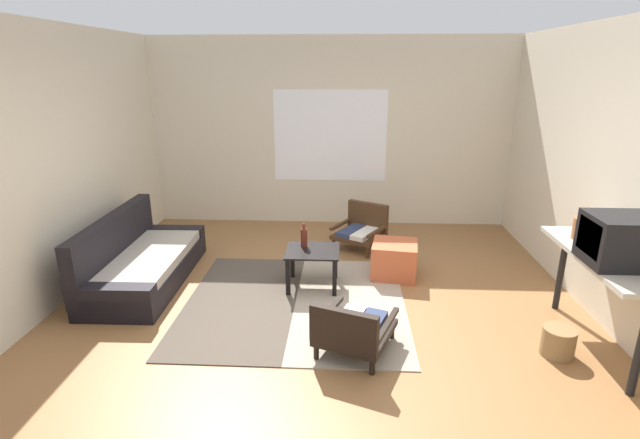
{
  "coord_description": "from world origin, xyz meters",
  "views": [
    {
      "loc": [
        0.22,
        -3.95,
        2.28
      ],
      "look_at": [
        -0.03,
        0.88,
        0.72
      ],
      "focal_mm": 26.71,
      "sensor_mm": 36.0,
      "label": 1
    }
  ],
  "objects_px": {
    "armchair_striped_foreground": "(353,329)",
    "console_shelf": "(602,265)",
    "glass_bottle": "(304,237)",
    "couch": "(141,262)",
    "clay_vase": "(585,228)",
    "armchair_by_window": "(362,228)",
    "ottoman_orange": "(394,259)",
    "wicker_basket": "(558,342)",
    "coffee_table": "(313,258)",
    "crt_television": "(621,240)"
  },
  "relations": [
    {
      "from": "coffee_table",
      "to": "glass_bottle",
      "type": "distance_m",
      "value": 0.24
    },
    {
      "from": "coffee_table",
      "to": "console_shelf",
      "type": "xyz_separation_m",
      "value": [
        2.43,
        -1.01,
        0.4
      ]
    },
    {
      "from": "coffee_table",
      "to": "console_shelf",
      "type": "relative_size",
      "value": 0.39
    },
    {
      "from": "armchair_by_window",
      "to": "wicker_basket",
      "type": "height_order",
      "value": "armchair_by_window"
    },
    {
      "from": "coffee_table",
      "to": "armchair_striped_foreground",
      "type": "relative_size",
      "value": 0.71
    },
    {
      "from": "couch",
      "to": "wicker_basket",
      "type": "relative_size",
      "value": 7.13
    },
    {
      "from": "couch",
      "to": "armchair_striped_foreground",
      "type": "bearing_deg",
      "value": -28.81
    },
    {
      "from": "armchair_by_window",
      "to": "wicker_basket",
      "type": "distance_m",
      "value": 2.85
    },
    {
      "from": "armchair_striped_foreground",
      "to": "glass_bottle",
      "type": "xyz_separation_m",
      "value": [
        -0.52,
        1.35,
        0.3
      ]
    },
    {
      "from": "glass_bottle",
      "to": "couch",
      "type": "bearing_deg",
      "value": -177.69
    },
    {
      "from": "armchair_striped_foreground",
      "to": "console_shelf",
      "type": "xyz_separation_m",
      "value": [
        2.01,
        0.24,
        0.51
      ]
    },
    {
      "from": "armchair_by_window",
      "to": "ottoman_orange",
      "type": "height_order",
      "value": "armchair_by_window"
    },
    {
      "from": "couch",
      "to": "ottoman_orange",
      "type": "xyz_separation_m",
      "value": [
        2.81,
        0.3,
        -0.03
      ]
    },
    {
      "from": "console_shelf",
      "to": "ottoman_orange",
      "type": "bearing_deg",
      "value": 138.72
    },
    {
      "from": "coffee_table",
      "to": "armchair_by_window",
      "type": "bearing_deg",
      "value": 65.36
    },
    {
      "from": "armchair_by_window",
      "to": "armchair_striped_foreground",
      "type": "bearing_deg",
      "value": -93.37
    },
    {
      "from": "coffee_table",
      "to": "armchair_by_window",
      "type": "xyz_separation_m",
      "value": [
        0.56,
        1.22,
        -0.07
      ]
    },
    {
      "from": "ottoman_orange",
      "to": "clay_vase",
      "type": "distance_m",
      "value": 1.96
    },
    {
      "from": "crt_television",
      "to": "coffee_table",
      "type": "bearing_deg",
      "value": 153.86
    },
    {
      "from": "console_shelf",
      "to": "glass_bottle",
      "type": "bearing_deg",
      "value": 156.27
    },
    {
      "from": "armchair_by_window",
      "to": "armchair_striped_foreground",
      "type": "xyz_separation_m",
      "value": [
        -0.15,
        -2.47,
        -0.04
      ]
    },
    {
      "from": "clay_vase",
      "to": "wicker_basket",
      "type": "xyz_separation_m",
      "value": [
        -0.32,
        -0.53,
        -0.82
      ]
    },
    {
      "from": "armchair_by_window",
      "to": "coffee_table",
      "type": "bearing_deg",
      "value": -114.64
    },
    {
      "from": "coffee_table",
      "to": "ottoman_orange",
      "type": "relative_size",
      "value": 1.14
    },
    {
      "from": "armchair_by_window",
      "to": "glass_bottle",
      "type": "distance_m",
      "value": 1.33
    },
    {
      "from": "armchair_striped_foreground",
      "to": "clay_vase",
      "type": "height_order",
      "value": "clay_vase"
    },
    {
      "from": "armchair_by_window",
      "to": "console_shelf",
      "type": "height_order",
      "value": "console_shelf"
    },
    {
      "from": "crt_television",
      "to": "wicker_basket",
      "type": "xyz_separation_m",
      "value": [
        -0.32,
        0.02,
        -0.9
      ]
    },
    {
      "from": "couch",
      "to": "console_shelf",
      "type": "xyz_separation_m",
      "value": [
        4.33,
        -1.04,
        0.51
      ]
    },
    {
      "from": "coffee_table",
      "to": "clay_vase",
      "type": "xyz_separation_m",
      "value": [
        2.43,
        -0.64,
        0.6
      ]
    },
    {
      "from": "couch",
      "to": "wicker_basket",
      "type": "xyz_separation_m",
      "value": [
        4.01,
        -1.21,
        -0.1
      ]
    },
    {
      "from": "armchair_striped_foreground",
      "to": "console_shelf",
      "type": "bearing_deg",
      "value": 6.66
    },
    {
      "from": "console_shelf",
      "to": "crt_television",
      "type": "height_order",
      "value": "crt_television"
    },
    {
      "from": "ottoman_orange",
      "to": "crt_television",
      "type": "relative_size",
      "value": 1.0
    },
    {
      "from": "console_shelf",
      "to": "glass_bottle",
      "type": "relative_size",
      "value": 5.53
    },
    {
      "from": "armchair_striped_foreground",
      "to": "armchair_by_window",
      "type": "bearing_deg",
      "value": 86.63
    },
    {
      "from": "clay_vase",
      "to": "crt_television",
      "type": "bearing_deg",
      "value": -90.33
    },
    {
      "from": "coffee_table",
      "to": "armchair_by_window",
      "type": "height_order",
      "value": "armchair_by_window"
    },
    {
      "from": "armchair_striped_foreground",
      "to": "wicker_basket",
      "type": "distance_m",
      "value": 1.69
    },
    {
      "from": "couch",
      "to": "armchair_striped_foreground",
      "type": "distance_m",
      "value": 2.64
    },
    {
      "from": "couch",
      "to": "armchair_by_window",
      "type": "xyz_separation_m",
      "value": [
        2.46,
        1.19,
        0.04
      ]
    },
    {
      "from": "armchair_by_window",
      "to": "clay_vase",
      "type": "height_order",
      "value": "clay_vase"
    },
    {
      "from": "armchair_by_window",
      "to": "console_shelf",
      "type": "relative_size",
      "value": 0.54
    },
    {
      "from": "console_shelf",
      "to": "crt_television",
      "type": "bearing_deg",
      "value": -90.98
    },
    {
      "from": "armchair_by_window",
      "to": "crt_television",
      "type": "relative_size",
      "value": 1.56
    },
    {
      "from": "ottoman_orange",
      "to": "wicker_basket",
      "type": "bearing_deg",
      "value": -51.44
    },
    {
      "from": "crt_television",
      "to": "armchair_striped_foreground",
      "type": "bearing_deg",
      "value": -178.57
    },
    {
      "from": "coffee_table",
      "to": "wicker_basket",
      "type": "xyz_separation_m",
      "value": [
        2.11,
        -1.17,
        -0.21
      ]
    },
    {
      "from": "coffee_table",
      "to": "console_shelf",
      "type": "bearing_deg",
      "value": -22.49
    },
    {
      "from": "ottoman_orange",
      "to": "console_shelf",
      "type": "distance_m",
      "value": 2.1
    }
  ]
}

